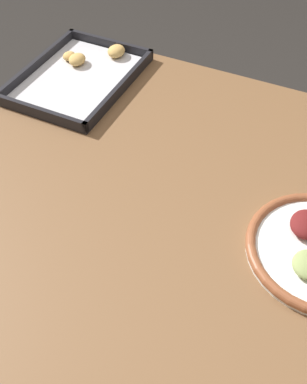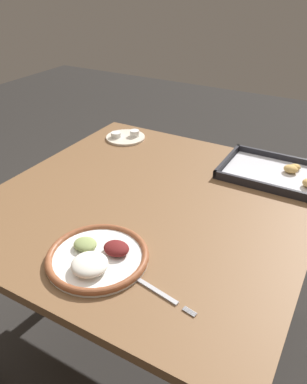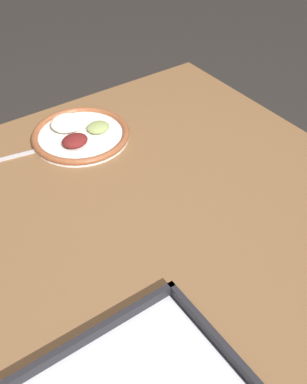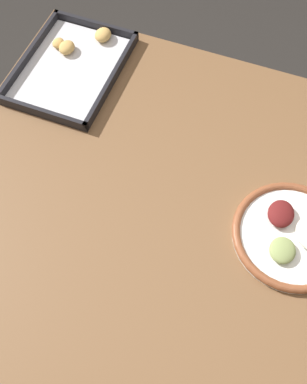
{
  "view_description": "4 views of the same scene",
  "coord_description": "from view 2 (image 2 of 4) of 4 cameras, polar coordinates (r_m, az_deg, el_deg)",
  "views": [
    {
      "loc": [
        -0.55,
        -0.27,
        1.49
      ],
      "look_at": [
        0.01,
        0.0,
        0.8
      ],
      "focal_mm": 42.0,
      "sensor_mm": 36.0,
      "label": 1
    },
    {
      "loc": [
        0.54,
        -0.95,
        1.47
      ],
      "look_at": [
        0.01,
        0.0,
        0.8
      ],
      "focal_mm": 35.0,
      "sensor_mm": 36.0,
      "label": 2
    },
    {
      "loc": [
        0.47,
        0.66,
        1.53
      ],
      "look_at": [
        0.01,
        0.0,
        0.8
      ],
      "focal_mm": 42.0,
      "sensor_mm": 36.0,
      "label": 3
    },
    {
      "loc": [
        -0.48,
        -0.19,
        1.76
      ],
      "look_at": [
        0.01,
        0.0,
        0.8
      ],
      "focal_mm": 42.0,
      "sensor_mm": 36.0,
      "label": 4
    }
  ],
  "objects": [
    {
      "name": "dinner_plate",
      "position": [
        1.05,
        -8.57,
        -9.72
      ],
      "size": [
        0.28,
        0.28,
        0.05
      ],
      "color": "white",
      "rests_on": "dining_table"
    },
    {
      "name": "dining_table",
      "position": [
        1.35,
        -0.28,
        -4.81
      ],
      "size": [
        1.07,
        1.09,
        0.77
      ],
      "color": "brown",
      "rests_on": "ground_plane"
    },
    {
      "name": "fork",
      "position": [
        0.96,
        0.11,
        -14.65
      ],
      "size": [
        0.23,
        0.05,
        0.0
      ],
      "rotation": [
        0.0,
        0.0,
        -0.18
      ],
      "color": "#B2B2B7",
      "rests_on": "dining_table"
    },
    {
      "name": "saucer_plate",
      "position": [
        1.76,
        -4.29,
        8.44
      ],
      "size": [
        0.18,
        0.18,
        0.04
      ],
      "color": "beige",
      "rests_on": "dining_table"
    },
    {
      "name": "baking_tray",
      "position": [
        1.51,
        18.11,
        2.77
      ],
      "size": [
        0.38,
        0.28,
        0.04
      ],
      "color": "black",
      "rests_on": "dining_table"
    },
    {
      "name": "ground_plane",
      "position": [
        1.83,
        -0.23,
        -21.92
      ],
      "size": [
        8.0,
        8.0,
        0.0
      ],
      "primitive_type": "plane",
      "color": "#282623"
    }
  ]
}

